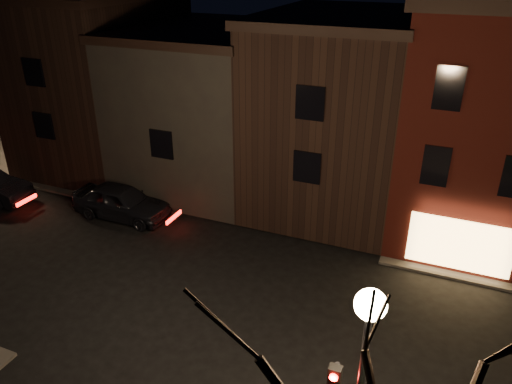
% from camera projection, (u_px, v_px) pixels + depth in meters
% --- Properties ---
extents(ground, '(120.00, 120.00, 0.00)m').
position_uv_depth(ground, '(221.00, 304.00, 18.83)').
color(ground, black).
rests_on(ground, ground).
extents(sidewalk_far_left, '(30.00, 30.00, 0.12)m').
position_uv_depth(sidewalk_far_left, '(115.00, 107.00, 42.38)').
color(sidewalk_far_left, '#2D2B28').
rests_on(sidewalk_far_left, ground).
extents(corner_building, '(6.50, 8.50, 10.50)m').
position_uv_depth(corner_building, '(481.00, 121.00, 21.54)').
color(corner_building, '#42100B').
rests_on(corner_building, ground).
extents(row_building_a, '(7.30, 10.30, 9.40)m').
position_uv_depth(row_building_a, '(339.00, 110.00, 24.91)').
color(row_building_a, black).
rests_on(row_building_a, ground).
extents(row_building_b, '(7.80, 10.30, 8.40)m').
position_uv_depth(row_building_b, '(210.00, 105.00, 27.66)').
color(row_building_b, black).
rests_on(row_building_b, ground).
extents(row_building_c, '(7.30, 10.30, 9.90)m').
position_uv_depth(row_building_c, '(102.00, 79.00, 29.87)').
color(row_building_c, black).
rests_on(row_building_c, ground).
extents(street_lamp_near, '(0.60, 0.60, 6.48)m').
position_uv_depth(street_lamp_near, '(365.00, 352.00, 9.43)').
color(street_lamp_near, black).
rests_on(street_lamp_near, sidewalk_near_right).
extents(parked_car_a, '(5.00, 2.04, 1.70)m').
position_uv_depth(parked_car_a, '(121.00, 202.00, 24.65)').
color(parked_car_a, black).
rests_on(parked_car_a, ground).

